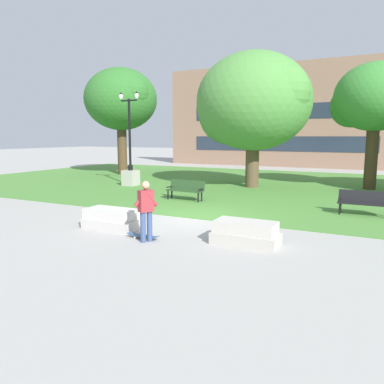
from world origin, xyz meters
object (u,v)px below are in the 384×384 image
at_px(skateboard, 143,236).
at_px(lamp_post_right, 130,167).
at_px(concrete_block_left, 245,233).
at_px(person_skateboarder, 146,208).
at_px(park_bench_near_left, 364,201).
at_px(park_bench_near_right, 186,189).
at_px(concrete_block_center, 112,219).

bearing_deg(skateboard, lamp_post_right, 127.65).
height_order(concrete_block_left, person_skateboarder, person_skateboarder).
height_order(concrete_block_left, park_bench_near_left, park_bench_near_left).
distance_m(skateboard, park_bench_near_right, 6.63).
bearing_deg(concrete_block_center, concrete_block_left, 3.28).
relative_size(concrete_block_center, lamp_post_right, 0.33).
bearing_deg(park_bench_near_left, park_bench_near_right, -179.95).
xyz_separation_m(concrete_block_left, park_bench_near_left, (2.71, 5.53, 0.23)).
bearing_deg(lamp_post_right, park_bench_near_right, -30.06).
xyz_separation_m(park_bench_near_right, lamp_post_right, (-5.32, 3.08, 0.57)).
relative_size(person_skateboarder, park_bench_near_left, 0.95).
xyz_separation_m(person_skateboarder, skateboard, (-0.26, 0.22, -0.88)).
bearing_deg(park_bench_near_left, concrete_block_left, -116.08).
bearing_deg(lamp_post_right, concrete_block_left, -40.54).
relative_size(skateboard, park_bench_near_left, 0.57).
height_order(person_skateboarder, park_bench_near_right, person_skateboarder).
height_order(person_skateboarder, park_bench_near_left, person_skateboarder).
distance_m(concrete_block_center, person_skateboarder, 2.10).
bearing_deg(concrete_block_left, lamp_post_right, 139.46).
height_order(concrete_block_left, park_bench_near_right, park_bench_near_right).
height_order(park_bench_near_left, lamp_post_right, lamp_post_right).
height_order(person_skateboarder, lamp_post_right, lamp_post_right).
bearing_deg(person_skateboarder, lamp_post_right, 127.99).
xyz_separation_m(concrete_block_center, concrete_block_left, (4.38, 0.25, 0.00)).
height_order(concrete_block_center, park_bench_near_right, park_bench_near_right).
distance_m(concrete_block_left, person_skateboarder, 2.82).
bearing_deg(skateboard, park_bench_near_left, 48.95).
distance_m(park_bench_near_left, lamp_post_right, 13.14).
bearing_deg(concrete_block_left, person_skateboarder, -158.14).
height_order(park_bench_near_right, lamp_post_right, lamp_post_right).
xyz_separation_m(concrete_block_center, person_skateboarder, (1.83, -0.77, 0.66)).
distance_m(park_bench_near_right, lamp_post_right, 6.17).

